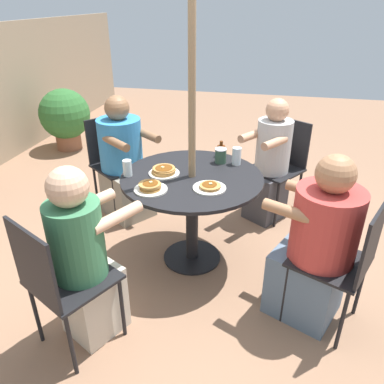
% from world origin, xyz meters
% --- Properties ---
extents(ground_plane, '(12.00, 12.00, 0.00)m').
position_xyz_m(ground_plane, '(0.00, 0.00, 0.00)').
color(ground_plane, '#8C664C').
extents(patio_table, '(1.05, 1.05, 0.74)m').
position_xyz_m(patio_table, '(0.00, 0.00, 0.60)').
color(patio_table, black).
rests_on(patio_table, ground).
extents(umbrella_pole, '(0.05, 0.05, 2.23)m').
position_xyz_m(umbrella_pole, '(0.00, 0.00, 1.12)').
color(umbrella_pole, '#846B4C').
rests_on(umbrella_pole, ground).
extents(patio_chair_north, '(0.59, 0.59, 0.90)m').
position_xyz_m(patio_chair_north, '(0.68, 0.92, 0.53)').
color(patio_chair_north, black).
rests_on(patio_chair_north, ground).
extents(diner_north, '(0.62, 0.65, 1.15)m').
position_xyz_m(diner_north, '(0.57, 0.78, 0.52)').
color(diner_north, gray).
rests_on(diner_north, ground).
extents(patio_chair_east, '(0.57, 0.57, 0.90)m').
position_xyz_m(patio_chair_east, '(-1.02, 0.52, 0.53)').
color(patio_chair_east, black).
rests_on(patio_chair_east, ground).
extents(diner_east, '(0.56, 0.49, 1.14)m').
position_xyz_m(diner_east, '(-0.86, 0.45, 0.54)').
color(diner_east, beige).
rests_on(diner_east, ground).
extents(patio_chair_south, '(0.56, 0.56, 0.90)m').
position_xyz_m(patio_chair_south, '(-0.48, -1.04, 0.53)').
color(patio_chair_south, black).
rests_on(patio_chair_south, ground).
extents(diner_south, '(0.55, 0.60, 1.15)m').
position_xyz_m(diner_south, '(-0.41, -0.88, 0.51)').
color(diner_south, slate).
rests_on(diner_south, ground).
extents(patio_chair_west, '(0.59, 0.59, 0.90)m').
position_xyz_m(patio_chair_west, '(0.94, -0.65, 0.53)').
color(patio_chair_west, black).
rests_on(patio_chair_west, ground).
extents(diner_west, '(0.53, 0.50, 1.14)m').
position_xyz_m(diner_west, '(0.80, -0.55, 0.53)').
color(diner_west, '#3D3D42').
rests_on(diner_west, ground).
extents(pancake_plate_a, '(0.23, 0.23, 0.04)m').
position_xyz_m(pancake_plate_a, '(-0.17, -0.16, 0.75)').
color(pancake_plate_a, silver).
rests_on(pancake_plate_a, patio_table).
extents(pancake_plate_b, '(0.23, 0.23, 0.06)m').
position_xyz_m(pancake_plate_b, '(-0.01, 0.21, 0.76)').
color(pancake_plate_b, silver).
rests_on(pancake_plate_b, patio_table).
extents(pancake_plate_c, '(0.23, 0.23, 0.06)m').
position_xyz_m(pancake_plate_c, '(-0.28, 0.23, 0.76)').
color(pancake_plate_c, silver).
rests_on(pancake_plate_c, patio_table).
extents(syrup_bottle, '(0.08, 0.07, 0.13)m').
position_xyz_m(syrup_bottle, '(0.42, -0.15, 0.79)').
color(syrup_bottle, '#602D0F').
rests_on(syrup_bottle, patio_table).
extents(coffee_cup, '(0.09, 0.09, 0.12)m').
position_xyz_m(coffee_cup, '(0.29, -0.16, 0.79)').
color(coffee_cup, '#33513D').
rests_on(coffee_cup, patio_table).
extents(drinking_glass_a, '(0.07, 0.07, 0.14)m').
position_xyz_m(drinking_glass_a, '(0.29, -0.29, 0.80)').
color(drinking_glass_a, silver).
rests_on(drinking_glass_a, patio_table).
extents(drinking_glass_b, '(0.06, 0.06, 0.12)m').
position_xyz_m(drinking_glass_b, '(-0.09, 0.46, 0.80)').
color(drinking_glass_b, silver).
rests_on(drinking_glass_b, patio_table).
extents(potted_shrub, '(0.67, 0.67, 0.83)m').
position_xyz_m(potted_shrub, '(2.08, 2.23, 0.46)').
color(potted_shrub, brown).
rests_on(potted_shrub, ground).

